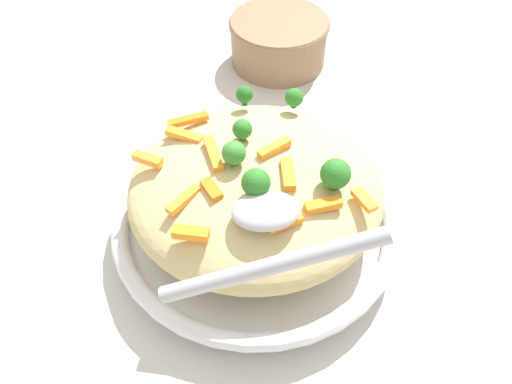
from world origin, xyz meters
TOP-DOWN VIEW (x-y plane):
  - ground_plane at (0.00, 0.00)m, footprint 2.40×2.40m
  - serving_bowl at (0.00, 0.00)m, footprint 0.29×0.29m
  - pasta_mound at (0.00, 0.00)m, footprint 0.24×0.23m
  - carrot_piece_0 at (0.05, -0.05)m, footprint 0.03×0.01m
  - carrot_piece_1 at (-0.04, -0.03)m, footprint 0.02×0.03m
  - carrot_piece_2 at (0.01, -0.07)m, footprint 0.03×0.02m
  - carrot_piece_3 at (0.03, -0.02)m, footprint 0.01×0.03m
  - carrot_piece_4 at (0.02, 0.01)m, footprint 0.03×0.02m
  - carrot_piece_5 at (-0.06, -0.07)m, footprint 0.03×0.02m
  - carrot_piece_6 at (-0.06, 0.07)m, footprint 0.04×0.02m
  - carrot_piece_7 at (0.09, -0.05)m, footprint 0.02×0.03m
  - carrot_piece_8 at (-0.10, 0.02)m, footprint 0.03×0.02m
  - carrot_piece_9 at (-0.04, 0.01)m, footprint 0.02×0.04m
  - carrot_piece_10 at (-0.06, 0.05)m, footprint 0.04×0.03m
  - carrot_piece_11 at (-0.07, -0.03)m, footprint 0.03×0.03m
  - broccoli_floret_0 at (0.06, -0.03)m, footprint 0.03×0.03m
  - broccoli_floret_1 at (-0.02, -0.00)m, footprint 0.02×0.02m
  - broccoli_floret_2 at (-0.01, 0.03)m, footprint 0.02×0.02m
  - broccoli_floret_3 at (0.05, 0.08)m, footprint 0.02×0.02m
  - broccoli_floret_4 at (-0.01, -0.04)m, footprint 0.02×0.02m
  - broccoli_floret_5 at (0.00, 0.09)m, footprint 0.02×0.02m
  - serving_spoon at (-0.00, -0.09)m, footprint 0.15×0.11m
  - companion_bowl at (0.07, 0.30)m, footprint 0.14×0.14m

SIDE VIEW (x-z plane):
  - ground_plane at x=0.00m, z-range 0.00..0.00m
  - serving_bowl at x=0.00m, z-range 0.00..0.04m
  - companion_bowl at x=0.07m, z-range 0.00..0.07m
  - pasta_mound at x=0.00m, z-range 0.03..0.11m
  - carrot_piece_7 at x=0.09m, z-range 0.10..0.10m
  - carrot_piece_6 at x=-0.06m, z-range 0.10..0.10m
  - carrot_piece_10 at x=-0.06m, z-range 0.10..0.10m
  - carrot_piece_11 at x=-0.07m, z-range 0.10..0.10m
  - carrot_piece_2 at x=0.01m, z-range 0.10..0.10m
  - carrot_piece_8 at x=-0.10m, z-range 0.10..0.10m
  - carrot_piece_0 at x=0.05m, z-range 0.10..0.10m
  - carrot_piece_5 at x=-0.06m, z-range 0.10..0.11m
  - carrot_piece_1 at x=-0.04m, z-range 0.10..0.11m
  - carrot_piece_3 at x=0.03m, z-range 0.10..0.11m
  - carrot_piece_9 at x=-0.04m, z-range 0.10..0.11m
  - carrot_piece_4 at x=0.02m, z-range 0.10..0.11m
  - broccoli_floret_3 at x=0.05m, z-range 0.10..0.12m
  - broccoli_floret_5 at x=0.00m, z-range 0.10..0.12m
  - broccoli_floret_0 at x=0.06m, z-range 0.10..0.13m
  - broccoli_floret_2 at x=-0.01m, z-range 0.10..0.13m
  - broccoli_floret_1 at x=-0.02m, z-range 0.11..0.13m
  - broccoli_floret_4 at x=-0.01m, z-range 0.10..0.13m
  - serving_spoon at x=0.00m, z-range 0.08..0.16m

